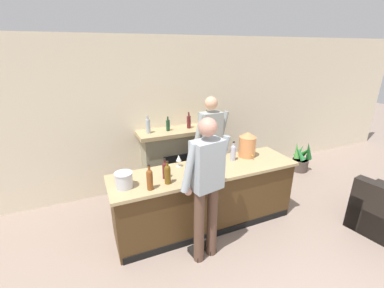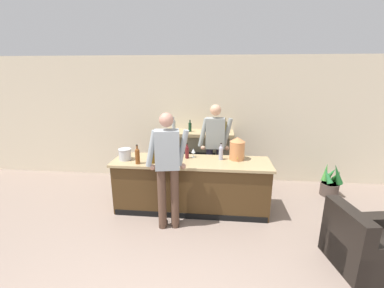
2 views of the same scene
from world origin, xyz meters
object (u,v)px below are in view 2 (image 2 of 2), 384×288
object	(u,v)px
wine_bottle_cabernet_heavy	(155,153)
wine_glass_near_bucket	(175,149)
wine_glass_by_dispenser	(193,151)
wine_bottle_merlot_tall	(153,155)
wine_bottle_chardonnay_pale	(187,152)
ice_bucket_steel	(125,154)
wine_bottle_burgundy_dark	(137,155)
person_customer	(168,167)
fireplace_stone	(199,156)
copper_dispenser	(237,148)
armchair_black	(365,247)
person_bartender	(215,146)
potted_plant_corner	(331,182)
wine_bottle_riesling_slim	(221,152)

from	to	relation	value
wine_bottle_cabernet_heavy	wine_glass_near_bucket	bearing A→B (deg)	42.30
wine_glass_by_dispenser	wine_bottle_merlot_tall	bearing A→B (deg)	-150.18
wine_bottle_chardonnay_pale	ice_bucket_steel	bearing A→B (deg)	-169.74
wine_bottle_burgundy_dark	person_customer	bearing A→B (deg)	-31.93
wine_bottle_merlot_tall	wine_glass_by_dispenser	size ratio (longest dim) A/B	1.88
person_customer	wine_bottle_burgundy_dark	distance (m)	0.68
fireplace_stone	copper_dispenser	size ratio (longest dim) A/B	3.72
armchair_black	person_bartender	world-z (taller)	person_bartender
potted_plant_corner	wine_glass_near_bucket	world-z (taller)	wine_glass_near_bucket
copper_dispenser	wine_bottle_cabernet_heavy	distance (m)	1.42
armchair_black	ice_bucket_steel	world-z (taller)	ice_bucket_steel
ice_bucket_steel	person_customer	bearing A→B (deg)	-31.89
wine_bottle_riesling_slim	wine_bottle_burgundy_dark	world-z (taller)	wine_bottle_burgundy_dark
wine_bottle_chardonnay_pale	fireplace_stone	bearing A→B (deg)	83.31
fireplace_stone	wine_bottle_burgundy_dark	size ratio (longest dim) A/B	4.55
person_customer	wine_bottle_cabernet_heavy	xyz separation A→B (m)	(-0.32, 0.56, 0.02)
wine_glass_near_bucket	fireplace_stone	bearing A→B (deg)	69.79
person_customer	person_bartender	bearing A→B (deg)	60.96
wine_bottle_merlot_tall	wine_glass_by_dispenser	distance (m)	0.75
wine_bottle_merlot_tall	wine_bottle_chardonnay_pale	distance (m)	0.63
copper_dispenser	wine_bottle_riesling_slim	world-z (taller)	copper_dispenser
wine_bottle_merlot_tall	wine_bottle_chardonnay_pale	world-z (taller)	wine_bottle_merlot_tall
wine_bottle_riesling_slim	wine_glass_by_dispenser	world-z (taller)	wine_bottle_riesling_slim
copper_dispenser	wine_bottle_burgundy_dark	xyz separation A→B (m)	(-1.66, -0.39, -0.05)
wine_bottle_cabernet_heavy	wine_bottle_riesling_slim	bearing A→B (deg)	7.49
wine_bottle_burgundy_dark	wine_bottle_chardonnay_pale	world-z (taller)	wine_bottle_burgundy_dark
fireplace_stone	ice_bucket_steel	xyz separation A→B (m)	(-1.19, -1.30, 0.43)
fireplace_stone	person_bartender	xyz separation A→B (m)	(0.35, -0.59, 0.42)
person_customer	fireplace_stone	bearing A→B (deg)	79.53
armchair_black	wine_glass_near_bucket	xyz separation A→B (m)	(-2.67, 1.42, 0.79)
copper_dispenser	wine_bottle_riesling_slim	size ratio (longest dim) A/B	1.34
wine_bottle_riesling_slim	armchair_black	bearing A→B (deg)	-35.32
person_bartender	wine_glass_by_dispenser	xyz separation A→B (m)	(-0.38, -0.46, 0.03)
person_bartender	wine_bottle_chardonnay_pale	xyz separation A→B (m)	(-0.48, -0.52, 0.04)
potted_plant_corner	wine_bottle_burgundy_dark	size ratio (longest dim) A/B	2.24
wine_bottle_riesling_slim	wine_bottle_burgundy_dark	size ratio (longest dim) A/B	0.91
wine_bottle_burgundy_dark	wine_glass_by_dispenser	distance (m)	0.99
person_bartender	wine_bottle_chardonnay_pale	size ratio (longest dim) A/B	6.62
ice_bucket_steel	wine_bottle_burgundy_dark	xyz separation A→B (m)	(0.28, -0.17, 0.05)
fireplace_stone	wine_glass_by_dispenser	bearing A→B (deg)	-91.33
fireplace_stone	armchair_black	xyz separation A→B (m)	(2.30, -2.42, -0.33)
wine_bottle_cabernet_heavy	wine_bottle_burgundy_dark	size ratio (longest dim) A/B	0.85
fireplace_stone	person_customer	world-z (taller)	person_customer
copper_dispenser	wine_glass_by_dispenser	xyz separation A→B (m)	(-0.77, 0.04, -0.09)
fireplace_stone	ice_bucket_steel	size ratio (longest dim) A/B	6.68
copper_dispenser	wine_bottle_riesling_slim	xyz separation A→B (m)	(-0.28, -0.04, -0.07)
potted_plant_corner	wine_bottle_chardonnay_pale	distance (m)	2.99
wine_bottle_burgundy_dark	wine_bottle_chardonnay_pale	xyz separation A→B (m)	(0.79, 0.37, -0.02)
wine_glass_by_dispenser	wine_bottle_chardonnay_pale	bearing A→B (deg)	-149.45
potted_plant_corner	wine_bottle_riesling_slim	size ratio (longest dim) A/B	2.46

